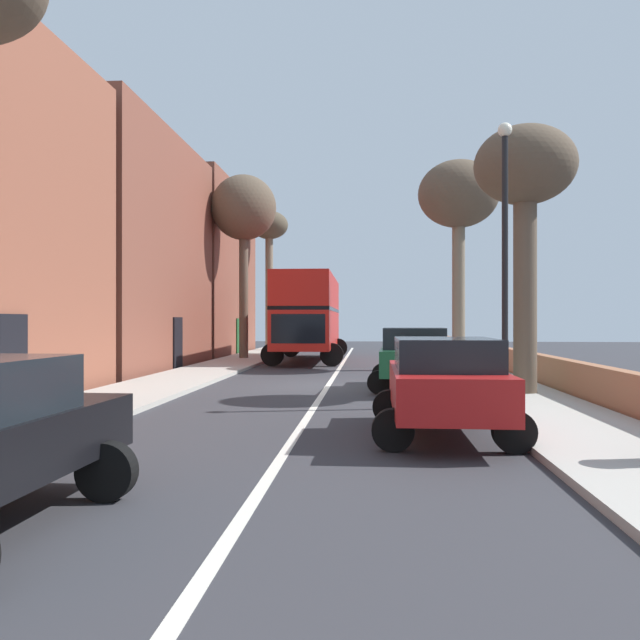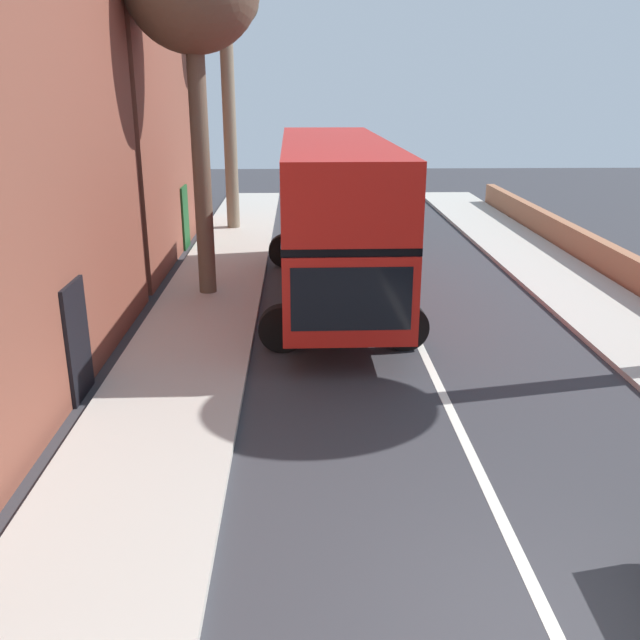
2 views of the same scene
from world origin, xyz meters
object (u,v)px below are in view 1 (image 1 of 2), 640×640
Objects in this scene: parked_car_red_right_3 at (444,381)px; street_tree_right_3 at (459,199)px; street_tree_left_0 at (244,211)px; double_decker_bus at (309,313)px; street_tree_right_1 at (525,180)px; parked_car_green_right_0 at (414,355)px; street_tree_left_2 at (269,235)px; lamppost_right at (505,239)px.

parked_car_red_right_3 is 16.41m from street_tree_right_3.
street_tree_right_3 is at bearing -29.34° from street_tree_left_0.
street_tree_right_1 reaches higher than double_decker_bus.
street_tree_left_0 is (-7.50, 13.17, 6.44)m from parked_car_green_right_0.
parked_car_red_right_3 is at bearing -89.98° from parked_car_green_right_0.
street_tree_left_2 is at bearing 109.08° from parked_car_green_right_0.
street_tree_left_2 reaches higher than parked_car_red_right_3.
street_tree_left_0 is 18.06m from street_tree_right_1.
street_tree_left_2 is (-0.12, 8.84, -0.01)m from street_tree_left_0.
parked_car_green_right_0 is 5.55m from street_tree_right_1.
parked_car_red_right_3 is (4.20, -20.16, -1.41)m from double_decker_bus.
street_tree_right_1 is 25.84m from street_tree_left_2.
parked_car_red_right_3 is at bearing -70.03° from street_tree_left_0.
street_tree_left_0 reaches higher than street_tree_right_3.
double_decker_bus is at bearing 101.77° from parked_car_red_right_3.
street_tree_left_2 is 17.45m from street_tree_right_3.
street_tree_left_2 reaches higher than lamppost_right.
street_tree_right_3 reaches higher than street_tree_right_1.
double_decker_bus reaches higher than parked_car_red_right_3.
parked_car_green_right_0 is 1.05× the size of parked_car_red_right_3.
parked_car_green_right_0 reaches higher than parked_car_red_right_3.
street_tree_left_0 is 19.51m from lamppost_right.
street_tree_right_3 reaches higher than double_decker_bus.
double_decker_bus is 1.16× the size of street_tree_left_0.
street_tree_left_2 is (-10.33, 23.61, 1.86)m from street_tree_right_1.
street_tree_right_3 reaches higher than lamppost_right.
street_tree_left_2 is at bearing 104.48° from parked_car_red_right_3.
parked_car_red_right_3 is 0.48× the size of street_tree_left_2.
street_tree_right_3 is at bearing -55.37° from street_tree_left_2.
parked_car_green_right_0 is at bearing -71.68° from double_decker_bus.
street_tree_right_3 reaches higher than parked_car_green_right_0.
double_decker_bus is 9.34m from street_tree_right_3.
street_tree_right_3 is (2.29, 7.67, 5.84)m from parked_car_green_right_0.
lamppost_right is (9.42, -25.60, -3.61)m from street_tree_left_2.
parked_car_green_right_0 is 0.65× the size of street_tree_right_1.
lamppost_right is at bearing -63.30° from parked_car_green_right_0.
street_tree_right_1 is at bearing -55.32° from street_tree_left_0.
street_tree_right_3 is 11.66m from lamppost_right.
street_tree_right_1 is (6.91, -14.27, 3.21)m from double_decker_bus.
street_tree_left_0 is 1.10× the size of street_tree_right_3.
parked_car_green_right_0 is 7.48m from parked_car_red_right_3.
street_tree_left_2 is 1.40× the size of lamppost_right.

